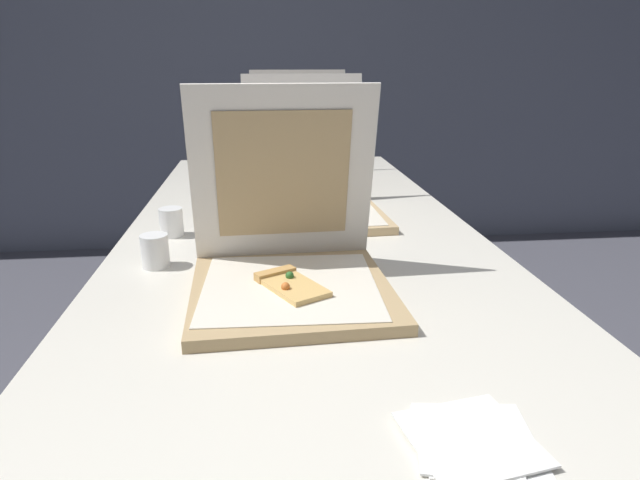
# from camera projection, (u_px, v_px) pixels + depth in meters

# --- Properties ---
(wall_back) EXTENTS (10.00, 0.10, 2.60)m
(wall_back) POSITION_uv_depth(u_px,v_px,m) (273.00, 37.00, 3.28)
(wall_back) COLOR slate
(wall_back) RESTS_ON ground
(table) EXTENTS (0.91, 2.41, 0.74)m
(table) POSITION_uv_depth(u_px,v_px,m) (304.00, 257.00, 1.36)
(table) COLOR silver
(table) RESTS_ON ground
(pizza_box_front) EXTENTS (0.39, 0.39, 0.39)m
(pizza_box_front) POSITION_uv_depth(u_px,v_px,m) (290.00, 264.00, 1.04)
(pizza_box_front) COLOR tan
(pizza_box_front) RESTS_ON table
(pizza_box_middle) EXTENTS (0.40, 0.46, 0.39)m
(pizza_box_middle) POSITION_uv_depth(u_px,v_px,m) (313.00, 195.00, 1.56)
(pizza_box_middle) COLOR tan
(pizza_box_middle) RESTS_ON table
(pizza_box_back) EXTENTS (0.39, 0.42, 0.39)m
(pizza_box_back) POSITION_uv_depth(u_px,v_px,m) (304.00, 164.00, 2.03)
(pizza_box_back) COLOR tan
(pizza_box_back) RESTS_ON table
(cup_white_near_center) EXTENTS (0.06, 0.06, 0.07)m
(cup_white_near_center) POSITION_uv_depth(u_px,v_px,m) (155.00, 251.00, 1.16)
(cup_white_near_center) COLOR white
(cup_white_near_center) RESTS_ON table
(cup_white_mid) EXTENTS (0.06, 0.06, 0.07)m
(cup_white_mid) POSITION_uv_depth(u_px,v_px,m) (171.00, 222.00, 1.37)
(cup_white_mid) COLOR white
(cup_white_mid) RESTS_ON table
(napkin_pile) EXTENTS (0.17, 0.16, 0.01)m
(napkin_pile) POSITION_uv_depth(u_px,v_px,m) (472.00, 440.00, 0.63)
(napkin_pile) COLOR white
(napkin_pile) RESTS_ON table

